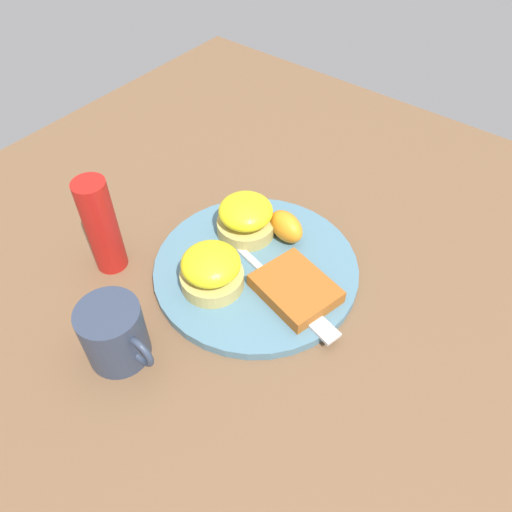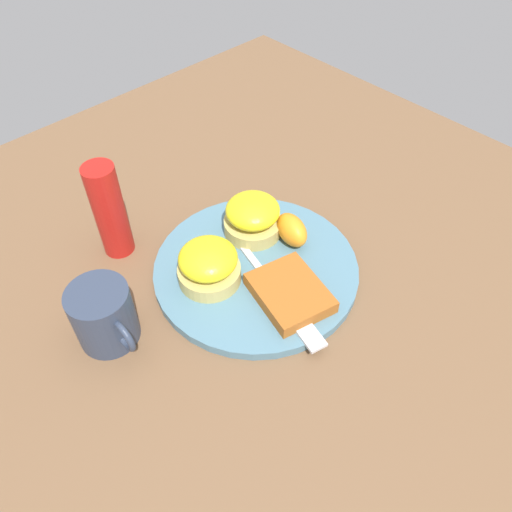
# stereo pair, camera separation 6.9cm
# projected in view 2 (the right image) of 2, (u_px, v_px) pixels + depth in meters

# --- Properties ---
(ground_plane) EXTENTS (1.10, 1.10, 0.00)m
(ground_plane) POSITION_uv_depth(u_px,v_px,m) (256.00, 272.00, 0.71)
(ground_plane) COLOR brown
(plate) EXTENTS (0.29, 0.29, 0.01)m
(plate) POSITION_uv_depth(u_px,v_px,m) (256.00, 269.00, 0.71)
(plate) COLOR slate
(plate) RESTS_ON ground_plane
(sandwich_benedict_left) EXTENTS (0.09, 0.09, 0.06)m
(sandwich_benedict_left) POSITION_uv_depth(u_px,v_px,m) (253.00, 217.00, 0.73)
(sandwich_benedict_left) COLOR tan
(sandwich_benedict_left) RESTS_ON plate
(sandwich_benedict_right) EXTENTS (0.09, 0.09, 0.06)m
(sandwich_benedict_right) POSITION_uv_depth(u_px,v_px,m) (209.00, 265.00, 0.66)
(sandwich_benedict_right) COLOR tan
(sandwich_benedict_right) RESTS_ON plate
(hashbrown_patty) EXTENTS (0.12, 0.11, 0.02)m
(hashbrown_patty) POSITION_uv_depth(u_px,v_px,m) (290.00, 293.00, 0.66)
(hashbrown_patty) COLOR #9C531D
(hashbrown_patty) RESTS_ON plate
(orange_wedge) EXTENTS (0.07, 0.05, 0.04)m
(orange_wedge) POSITION_uv_depth(u_px,v_px,m) (292.00, 230.00, 0.72)
(orange_wedge) COLOR orange
(orange_wedge) RESTS_ON plate
(fork) EXTENTS (0.22, 0.07, 0.00)m
(fork) POSITION_uv_depth(u_px,v_px,m) (280.00, 296.00, 0.66)
(fork) COLOR silver
(fork) RESTS_ON plate
(cup) EXTENTS (0.11, 0.08, 0.08)m
(cup) POSITION_uv_depth(u_px,v_px,m) (104.00, 316.00, 0.61)
(cup) COLOR #2D384C
(cup) RESTS_ON ground_plane
(condiment_bottle) EXTENTS (0.04, 0.04, 0.15)m
(condiment_bottle) POSITION_uv_depth(u_px,v_px,m) (109.00, 211.00, 0.69)
(condiment_bottle) COLOR #B21914
(condiment_bottle) RESTS_ON ground_plane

